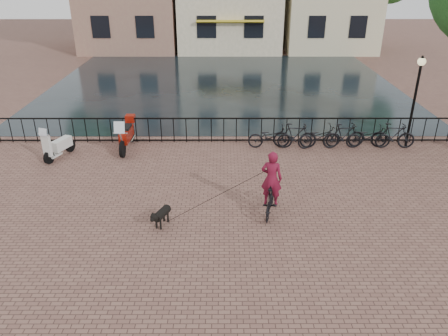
{
  "coord_description": "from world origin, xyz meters",
  "views": [
    {
      "loc": [
        -0.02,
        -8.36,
        6.57
      ],
      "look_at": [
        0.0,
        3.0,
        1.2
      ],
      "focal_mm": 35.0,
      "sensor_mm": 36.0,
      "label": 1
    }
  ],
  "objects_px": {
    "cyclist": "(271,187)",
    "scooter": "(58,140)",
    "dog": "(162,216)",
    "motorcycle": "(126,131)",
    "lamp_post": "(417,87)"
  },
  "relations": [
    {
      "from": "dog",
      "to": "scooter",
      "type": "bearing_deg",
      "value": 156.74
    },
    {
      "from": "lamp_post",
      "to": "dog",
      "type": "bearing_deg",
      "value": -147.17
    },
    {
      "from": "cyclist",
      "to": "scooter",
      "type": "height_order",
      "value": "cyclist"
    },
    {
      "from": "scooter",
      "to": "cyclist",
      "type": "bearing_deg",
      "value": -7.77
    },
    {
      "from": "lamp_post",
      "to": "cyclist",
      "type": "distance_m",
      "value": 7.95
    },
    {
      "from": "dog",
      "to": "motorcycle",
      "type": "distance_m",
      "value": 5.81
    },
    {
      "from": "dog",
      "to": "lamp_post",
      "type": "bearing_deg",
      "value": 56.24
    },
    {
      "from": "cyclist",
      "to": "dog",
      "type": "distance_m",
      "value": 3.14
    },
    {
      "from": "dog",
      "to": "motorcycle",
      "type": "xyz_separation_m",
      "value": [
        -2.03,
        5.43,
        0.43
      ]
    },
    {
      "from": "cyclist",
      "to": "scooter",
      "type": "bearing_deg",
      "value": -15.2
    },
    {
      "from": "motorcycle",
      "to": "scooter",
      "type": "bearing_deg",
      "value": -159.65
    },
    {
      "from": "cyclist",
      "to": "scooter",
      "type": "xyz_separation_m",
      "value": [
        -7.39,
        4.02,
        -0.17
      ]
    },
    {
      "from": "motorcycle",
      "to": "lamp_post",
      "type": "bearing_deg",
      "value": 3.17
    },
    {
      "from": "dog",
      "to": "scooter",
      "type": "xyz_separation_m",
      "value": [
        -4.37,
        4.63,
        0.4
      ]
    },
    {
      "from": "cyclist",
      "to": "motorcycle",
      "type": "relative_size",
      "value": 1.11
    }
  ]
}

